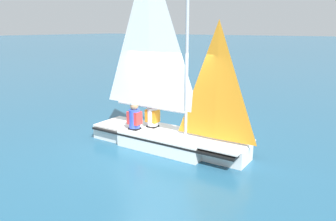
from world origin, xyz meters
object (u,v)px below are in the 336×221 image
at_px(sailor_helm, 153,119).
at_px(buoy_marker, 222,89).
at_px(sailor_crew, 135,121).
at_px(sailboat_main, 167,120).

bearing_deg(sailor_helm, buoy_marker, 99.43).
xyz_separation_m(sailor_helm, sailor_crew, (0.45, -0.27, 0.01)).
distance_m(sailor_helm, sailor_crew, 0.52).
bearing_deg(sailor_crew, sailboat_main, 16.78).
bearing_deg(sailboat_main, sailor_crew, -163.22).
bearing_deg(sailboat_main, buoy_marker, 103.50).
relative_size(sailboat_main, sailor_crew, 4.45).
distance_m(sailor_helm, buoy_marker, 7.59).
relative_size(sailor_helm, sailor_crew, 1.00).
distance_m(sailboat_main, buoy_marker, 7.89).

